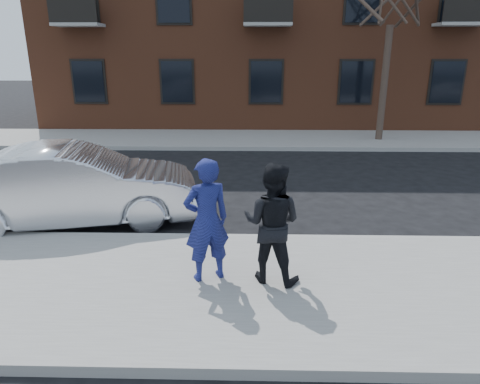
{
  "coord_description": "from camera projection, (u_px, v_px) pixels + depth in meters",
  "views": [
    {
      "loc": [
        -0.56,
        -5.77,
        3.39
      ],
      "look_at": [
        -0.71,
        0.4,
        1.37
      ],
      "focal_mm": 32.0,
      "sensor_mm": 36.0,
      "label": 1
    }
  ],
  "objects": [
    {
      "name": "ground",
      "position": [
        286.0,
        286.0,
        6.52
      ],
      "size": [
        100.0,
        100.0,
        0.0
      ],
      "primitive_type": "plane",
      "color": "black",
      "rests_on": "ground"
    },
    {
      "name": "near_sidewalk",
      "position": [
        287.0,
        290.0,
        6.26
      ],
      "size": [
        50.0,
        3.5,
        0.15
      ],
      "primitive_type": "cube",
      "color": "gray",
      "rests_on": "ground"
    },
    {
      "name": "near_curb",
      "position": [
        279.0,
        239.0,
        7.97
      ],
      "size": [
        50.0,
        0.1,
        0.15
      ],
      "primitive_type": "cube",
      "color": "#999691",
      "rests_on": "ground"
    },
    {
      "name": "far_sidewalk",
      "position": [
        264.0,
        139.0,
        17.19
      ],
      "size": [
        50.0,
        3.5,
        0.15
      ],
      "primitive_type": "cube",
      "color": "gray",
      "rests_on": "ground"
    },
    {
      "name": "far_curb",
      "position": [
        265.0,
        149.0,
        15.48
      ],
      "size": [
        50.0,
        0.1,
        0.15
      ],
      "primitive_type": "cube",
      "color": "#999691",
      "rests_on": "ground"
    },
    {
      "name": "silver_sedan",
      "position": [
        75.0,
        186.0,
        8.68
      ],
      "size": [
        5.19,
        2.68,
        1.63
      ],
      "primitive_type": "imported",
      "rotation": [
        0.0,
        0.0,
        1.77
      ],
      "color": "silver",
      "rests_on": "ground"
    },
    {
      "name": "man_hoodie",
      "position": [
        207.0,
        220.0,
        6.18
      ],
      "size": [
        0.8,
        0.68,
        1.85
      ],
      "rotation": [
        0.0,
        0.0,
        3.55
      ],
      "color": "navy",
      "rests_on": "near_sidewalk"
    },
    {
      "name": "man_peacoat",
      "position": [
        272.0,
        223.0,
        6.16
      ],
      "size": [
        1.04,
        0.92,
        1.79
      ],
      "rotation": [
        0.0,
        0.0,
        2.82
      ],
      "color": "black",
      "rests_on": "near_sidewalk"
    }
  ]
}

